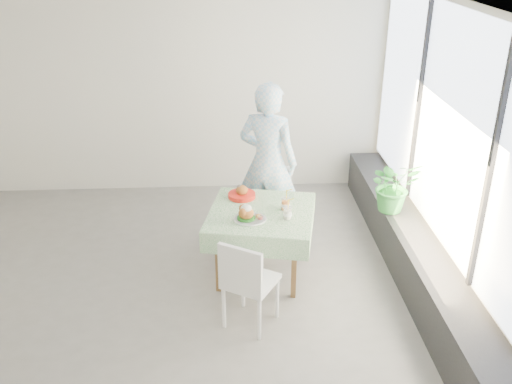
{
  "coord_description": "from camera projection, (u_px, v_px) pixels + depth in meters",
  "views": [
    {
      "loc": [
        0.87,
        -4.93,
        3.39
      ],
      "look_at": [
        1.16,
        0.28,
        0.94
      ],
      "focal_mm": 40.0,
      "sensor_mm": 36.0,
      "label": 1
    }
  ],
  "objects": [
    {
      "name": "chair_near",
      "position": [
        250.0,
        298.0,
        5.23
      ],
      "size": [
        0.58,
        0.58,
        0.9
      ],
      "color": "white",
      "rests_on": "ground"
    },
    {
      "name": "wall_right",
      "position": [
        450.0,
        156.0,
        5.41
      ],
      "size": [
        0.02,
        5.0,
        2.8
      ],
      "primitive_type": "cube",
      "color": "silver",
      "rests_on": "ground"
    },
    {
      "name": "cafe_table",
      "position": [
        261.0,
        235.0,
        5.92
      ],
      "size": [
        1.23,
        1.23,
        0.74
      ],
      "color": "brown",
      "rests_on": "ground"
    },
    {
      "name": "potted_plant",
      "position": [
        394.0,
        186.0,
        6.24
      ],
      "size": [
        0.6,
        0.54,
        0.6
      ],
      "primitive_type": "imported",
      "rotation": [
        0.0,
        0.0,
        0.16
      ],
      "color": "#26742B",
      "rests_on": "window_ledge"
    },
    {
      "name": "wall_back",
      "position": [
        159.0,
        91.0,
        7.52
      ],
      "size": [
        6.0,
        0.02,
        2.8
      ],
      "primitive_type": "cube",
      "color": "silver",
      "rests_on": "ground"
    },
    {
      "name": "juice_cup_lemonade",
      "position": [
        287.0,
        213.0,
        5.63
      ],
      "size": [
        0.09,
        0.09,
        0.26
      ],
      "color": "white",
      "rests_on": "cafe_table"
    },
    {
      "name": "floor",
      "position": [
        145.0,
        289.0,
        5.85
      ],
      "size": [
        6.0,
        6.0,
        0.0
      ],
      "primitive_type": "plane",
      "color": "slate",
      "rests_on": "ground"
    },
    {
      "name": "second_dish",
      "position": [
        242.0,
        194.0,
        6.08
      ],
      "size": [
        0.29,
        0.29,
        0.14
      ],
      "color": "red",
      "rests_on": "cafe_table"
    },
    {
      "name": "window_pane",
      "position": [
        451.0,
        131.0,
        5.3
      ],
      "size": [
        0.01,
        4.8,
        2.18
      ],
      "primitive_type": "cube",
      "color": "#D1E0F9",
      "rests_on": "ground"
    },
    {
      "name": "main_dish",
      "position": [
        248.0,
        215.0,
        5.61
      ],
      "size": [
        0.33,
        0.33,
        0.17
      ],
      "color": "white",
      "rests_on": "cafe_table"
    },
    {
      "name": "juice_cup_orange",
      "position": [
        286.0,
        204.0,
        5.81
      ],
      "size": [
        0.1,
        0.1,
        0.27
      ],
      "color": "white",
      "rests_on": "cafe_table"
    },
    {
      "name": "window_ledge",
      "position": [
        415.0,
        260.0,
        5.89
      ],
      "size": [
        0.4,
        4.8,
        0.5
      ],
      "primitive_type": "cube",
      "color": "black",
      "rests_on": "ground"
    },
    {
      "name": "diner",
      "position": [
        268.0,
        162.0,
        6.48
      ],
      "size": [
        0.8,
        0.68,
        1.87
      ],
      "primitive_type": "imported",
      "rotation": [
        0.0,
        0.0,
        2.74
      ],
      "color": "#98D1F4",
      "rests_on": "ground"
    },
    {
      "name": "ceiling",
      "position": [
        116.0,
        4.0,
        4.66
      ],
      "size": [
        6.0,
        6.0,
        0.0
      ],
      "primitive_type": "plane",
      "rotation": [
        3.14,
        0.0,
        0.0
      ],
      "color": "white",
      "rests_on": "ground"
    },
    {
      "name": "chair_far",
      "position": [
        276.0,
        220.0,
        6.65
      ],
      "size": [
        0.43,
        0.43,
        0.86
      ],
      "color": "white",
      "rests_on": "ground"
    },
    {
      "name": "wall_front",
      "position": [
        65.0,
        342.0,
        3.0
      ],
      "size": [
        6.0,
        0.02,
        2.8
      ],
      "primitive_type": "cube",
      "color": "silver",
      "rests_on": "ground"
    }
  ]
}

